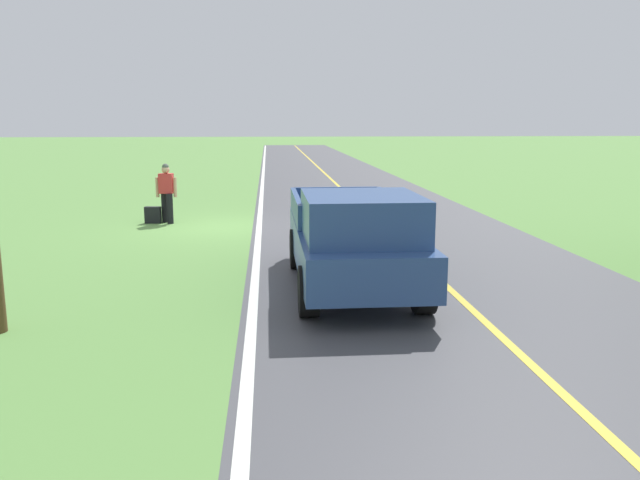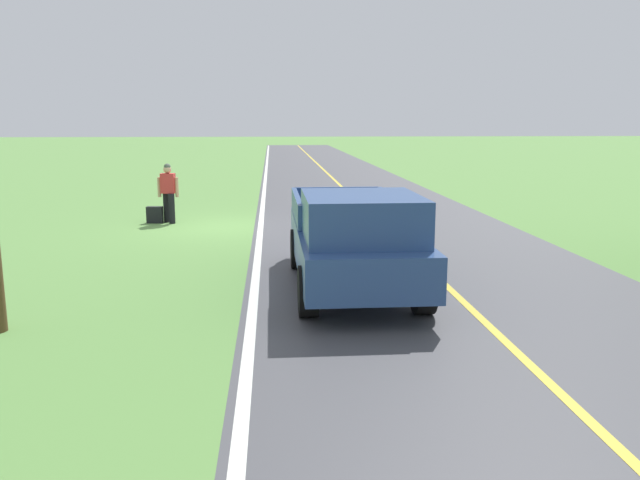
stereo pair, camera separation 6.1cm
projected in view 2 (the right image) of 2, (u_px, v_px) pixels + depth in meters
The scene contains 7 objects.
ground_plane at pixel (220, 227), 18.02m from camera, with size 200.00×200.00×0.00m, color #609347.
road_surface at pixel (382, 225), 18.37m from camera, with size 7.37×120.00×0.00m, color #47474C.
lane_edge_line at pixel (261, 226), 18.11m from camera, with size 0.16×117.60×0.00m, color silver.
lane_centre_line at pixel (382, 225), 18.37m from camera, with size 0.14×117.60×0.00m, color gold.
hitchhiker_walking at pixel (169, 190), 18.62m from camera, with size 0.62×0.53×1.75m.
suitcase_carried at pixel (155, 215), 18.69m from camera, with size 0.20×0.46×0.49m, color black.
pickup_truck_passing at pixel (354, 237), 11.12m from camera, with size 2.12×5.41×1.82m.
Camera 2 is at (-1.50, 17.94, 2.99)m, focal length 35.61 mm.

